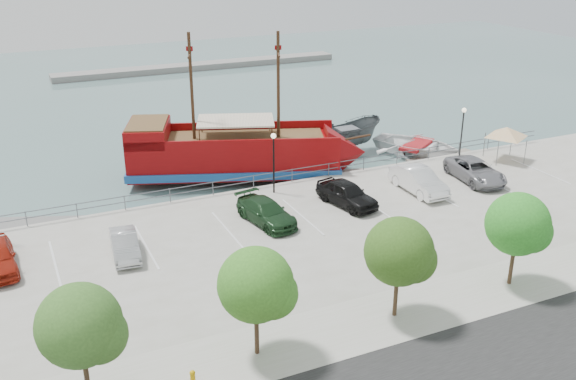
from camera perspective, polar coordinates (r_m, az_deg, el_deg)
name	(u,v)px	position (r m, az deg, el deg)	size (l,w,h in m)	color
ground	(316,244)	(39.64, 2.53, -4.78)	(160.00, 160.00, 0.00)	#4B6D6A
sidewalk	(412,310)	(31.76, 10.95, -10.46)	(100.00, 4.00, 0.05)	#A09D8F
seawall_railing	(267,179)	(45.49, -1.92, 0.96)	(50.00, 0.06, 1.00)	#585C64
far_shore	(201,66)	(91.98, -7.77, 10.87)	(40.00, 3.00, 0.80)	gray
pirate_ship	(251,154)	(49.50, -3.27, 3.24)	(18.82, 11.01, 11.70)	maroon
patrol_boat	(347,139)	(55.53, 5.23, 4.58)	(2.55, 6.77, 2.62)	#484E51
speedboat	(417,148)	(55.57, 11.36, 3.66)	(5.29, 7.41, 1.53)	white
dock_west	(45,226)	(44.26, -20.79, -3.01)	(7.52, 2.15, 0.43)	slate
dock_mid	(350,175)	(50.39, 5.57, 1.36)	(6.21, 1.77, 0.35)	gray
dock_east	(444,159)	(55.23, 13.66, 2.71)	(6.43, 1.84, 0.37)	gray
canopy_tent	(507,127)	(52.99, 18.91, 5.31)	(4.59, 4.59, 3.10)	slate
fire_hydrant	(193,377)	(26.88, -8.48, -16.11)	(0.23, 0.23, 0.66)	#CB9D06
lamp_post_mid	(274,152)	(43.54, -1.29, 3.37)	(0.36, 0.36, 4.28)	black
lamp_post_right	(463,125)	(51.74, 15.26, 5.62)	(0.36, 0.36, 4.28)	black
tree_b	(84,328)	(25.28, -17.68, -11.58)	(3.30, 3.20, 5.00)	#473321
tree_c	(260,287)	(26.64, -2.54, -8.59)	(3.30, 3.20, 5.00)	#473321
tree_d	(402,253)	(29.64, 10.14, -5.58)	(3.30, 3.20, 5.00)	#473321
tree_e	(521,226)	(33.84, 19.98, -3.02)	(3.30, 3.20, 5.00)	#473321
parked_car_b	(125,245)	(36.89, -14.31, -4.75)	(1.41, 4.05, 1.33)	#A9AAAC
parked_car_d	(266,212)	(39.72, -1.95, -1.97)	(2.01, 4.95, 1.44)	#1A391D
parked_car_e	(347,194)	(42.39, 5.26, -0.32)	(1.93, 4.79, 1.63)	black
parked_car_f	(419,180)	(45.29, 11.54, 0.84)	(1.78, 5.09, 1.68)	white
parked_car_g	(475,171)	(48.39, 16.32, 1.66)	(2.52, 5.47, 1.52)	gray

